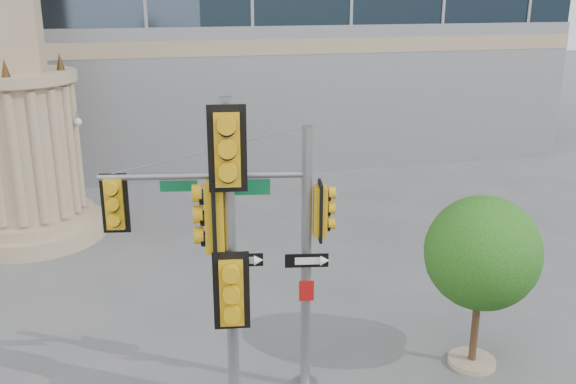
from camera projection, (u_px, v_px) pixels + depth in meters
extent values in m
plane|color=#545456|center=(290.00, 367.00, 13.11)|extent=(120.00, 120.00, 0.00)
cylinder|color=tan|center=(34.00, 228.00, 19.99)|extent=(4.40, 4.40, 0.50)
cylinder|color=tan|center=(32.00, 216.00, 19.87)|extent=(3.80, 3.80, 0.30)
cylinder|color=tan|center=(23.00, 149.00, 19.21)|extent=(3.00, 3.00, 4.00)
cylinder|color=tan|center=(14.00, 77.00, 18.56)|extent=(3.50, 3.50, 0.30)
cone|color=#472D14|center=(60.00, 61.00, 18.74)|extent=(0.24, 0.24, 0.50)
cylinder|color=slate|center=(305.00, 383.00, 12.47)|extent=(0.48, 0.48, 0.10)
cylinder|color=slate|center=(306.00, 264.00, 11.71)|extent=(0.19, 0.19, 5.15)
cylinder|color=slate|center=(203.00, 176.00, 11.09)|extent=(3.57, 0.78, 0.12)
cube|color=#0B6033|center=(238.00, 187.00, 11.17)|extent=(1.10, 0.24, 0.27)
cube|color=gold|center=(115.00, 203.00, 11.14)|extent=(0.51, 0.32, 1.07)
cube|color=gold|center=(320.00, 211.00, 11.41)|extent=(0.32, 0.51, 1.07)
cube|color=black|center=(307.00, 261.00, 11.56)|extent=(0.78, 0.17, 0.26)
cube|color=#B61210|center=(306.00, 291.00, 11.74)|extent=(0.27, 0.08, 0.39)
cylinder|color=slate|center=(231.00, 261.00, 11.16)|extent=(0.21, 0.21, 5.73)
cube|color=gold|center=(227.00, 149.00, 10.30)|extent=(0.67, 0.41, 1.43)
cube|color=gold|center=(214.00, 218.00, 10.90)|extent=(0.41, 0.67, 1.43)
cube|color=gold|center=(231.00, 291.00, 11.06)|extent=(0.67, 0.41, 1.43)
cube|color=black|center=(243.00, 260.00, 11.03)|extent=(0.71, 0.14, 0.23)
cylinder|color=tan|center=(472.00, 361.00, 13.21)|extent=(0.97, 0.97, 0.11)
cylinder|color=#382314|center=(476.00, 322.00, 12.94)|extent=(0.15, 0.15, 1.93)
sphere|color=#144C11|center=(482.00, 253.00, 12.48)|extent=(2.26, 2.26, 2.26)
sphere|color=#144C11|center=(496.00, 260.00, 12.94)|extent=(1.40, 1.40, 1.40)
sphere|color=#144C11|center=(471.00, 273.00, 12.23)|extent=(1.18, 1.18, 1.18)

